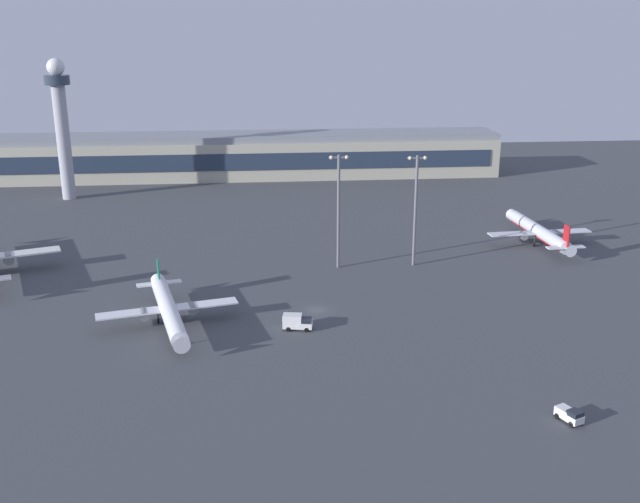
{
  "coord_description": "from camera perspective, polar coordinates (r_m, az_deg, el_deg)",
  "views": [
    {
      "loc": [
        -12.15,
        -136.77,
        56.49
      ],
      "look_at": [
        3.28,
        27.07,
        4.0
      ],
      "focal_mm": 40.38,
      "sensor_mm": 36.0,
      "label": 1
    }
  ],
  "objects": [
    {
      "name": "ground_plane",
      "position": [
        148.48,
        -0.28,
        -4.67
      ],
      "size": [
        416.0,
        416.0,
        0.0
      ],
      "primitive_type": "plane",
      "color": "#424449"
    },
    {
      "name": "apron_light_west",
      "position": [
        169.63,
        1.48,
        3.72
      ],
      "size": [
        4.8,
        0.9,
        27.41
      ],
      "color": "slate",
      "rests_on": "ground"
    },
    {
      "name": "apron_light_east",
      "position": [
        172.73,
        7.59,
        3.75
      ],
      "size": [
        4.8,
        0.9,
        26.97
      ],
      "color": "slate",
      "rests_on": "ground"
    },
    {
      "name": "control_tower",
      "position": [
        252.51,
        -19.82,
        9.77
      ],
      "size": [
        8.0,
        8.0,
        45.76
      ],
      "color": "#A8A8B2",
      "rests_on": "ground"
    },
    {
      "name": "catering_truck",
      "position": [
        138.97,
        -1.84,
        -5.59
      ],
      "size": [
        5.96,
        3.27,
        3.05
      ],
      "rotation": [
        0.0,
        0.0,
        4.54
      ],
      "color": "white",
      "rests_on": "ground"
    },
    {
      "name": "cargo_loader",
      "position": [
        115.07,
        19.18,
        -12.12
      ],
      "size": [
        3.47,
        4.58,
        2.25
      ],
      "rotation": [
        0.0,
        0.0,
        3.56
      ],
      "color": "white",
      "rests_on": "ground"
    },
    {
      "name": "airplane_taxiway_distant",
      "position": [
        199.65,
        16.96,
        1.51
      ],
      "size": [
        28.06,
        36.04,
        9.24
      ],
      "rotation": [
        0.0,
        0.0,
        0.06
      ],
      "color": "silver",
      "rests_on": "ground"
    },
    {
      "name": "airplane_near_gate",
      "position": [
        143.17,
        -11.94,
        -4.47
      ],
      "size": [
        27.3,
        34.83,
        9.03
      ],
      "rotation": [
        0.0,
        0.0,
        3.38
      ],
      "color": "white",
      "rests_on": "ground"
    },
    {
      "name": "terminal_building",
      "position": [
        277.91,
        -5.84,
        7.57
      ],
      "size": [
        191.36,
        22.4,
        16.4
      ],
      "color": "#B2AD99",
      "rests_on": "ground"
    }
  ]
}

